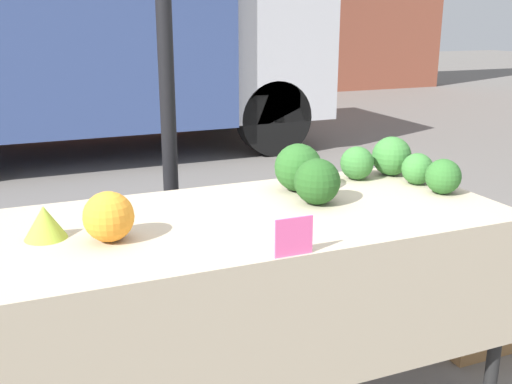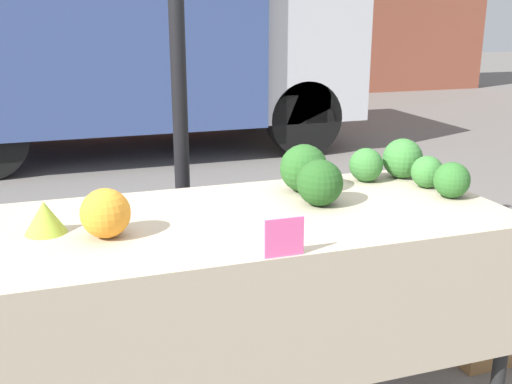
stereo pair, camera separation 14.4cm
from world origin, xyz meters
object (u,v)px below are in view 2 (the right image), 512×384
Objects in this scene: orange_cauliflower at (105,213)px; produce_crate at (492,322)px; price_sign at (284,237)px; parked_truck at (121,39)px.

orange_cauliflower reaches higher than produce_crate.
parked_truck is at bearing 88.39° from price_sign.
orange_cauliflower reaches higher than price_sign.
produce_crate is (1.70, 0.19, -0.77)m from orange_cauliflower.
produce_crate is (1.08, -4.96, -1.11)m from parked_truck.
parked_truck reaches higher than produce_crate.
parked_truck is 40.00× the size of price_sign.
orange_cauliflower is at bearing 145.59° from price_sign.
price_sign is at bearing -91.61° from parked_truck.
orange_cauliflower is 1.32× the size of price_sign.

